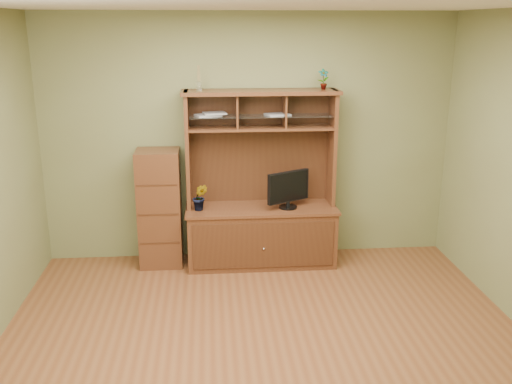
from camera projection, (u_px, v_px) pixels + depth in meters
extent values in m
cube|color=brown|center=(266.00, 345.00, 4.75)|extent=(4.50, 4.00, 0.02)
cube|color=white|center=(268.00, 2.00, 3.98)|extent=(4.50, 4.00, 0.02)
cube|color=#68693E|center=(248.00, 138.00, 6.29)|extent=(4.50, 0.02, 2.70)
cube|color=#68693E|center=(314.00, 318.00, 2.44)|extent=(4.50, 0.02, 2.70)
cube|color=#452513|center=(261.00, 236.00, 6.30)|extent=(1.60, 0.55, 0.62)
cube|color=black|center=(264.00, 246.00, 6.03)|extent=(1.50, 0.01, 0.50)
sphere|color=silver|center=(264.00, 249.00, 6.03)|extent=(0.02, 0.02, 0.02)
cube|color=#452513|center=(261.00, 208.00, 6.21)|extent=(1.64, 0.59, 0.03)
cube|color=#452513|center=(188.00, 150.00, 6.06)|extent=(0.04, 0.35, 1.25)
cube|color=#452513|center=(332.00, 148.00, 6.18)|extent=(0.04, 0.35, 1.25)
cube|color=black|center=(259.00, 146.00, 6.28)|extent=(1.52, 0.02, 1.25)
cube|color=#452513|center=(261.00, 92.00, 5.95)|extent=(1.66, 0.40, 0.04)
cube|color=#452513|center=(261.00, 128.00, 6.06)|extent=(1.52, 0.32, 0.02)
cube|color=#452513|center=(237.00, 111.00, 5.98)|extent=(0.02, 0.31, 0.35)
cube|color=#452513|center=(284.00, 110.00, 6.03)|extent=(0.02, 0.31, 0.35)
cube|color=silver|center=(261.00, 116.00, 6.01)|extent=(1.50, 0.27, 0.01)
cylinder|color=black|center=(288.00, 207.00, 6.17)|extent=(0.20, 0.20, 0.02)
cylinder|color=black|center=(288.00, 203.00, 6.15)|extent=(0.04, 0.04, 0.06)
cube|color=black|center=(288.00, 187.00, 6.10)|extent=(0.47, 0.28, 0.33)
imported|color=#2D531C|center=(200.00, 197.00, 6.05)|extent=(0.18, 0.15, 0.29)
imported|color=#2C6A25|center=(323.00, 79.00, 5.97)|extent=(0.12, 0.09, 0.22)
cylinder|color=silver|center=(199.00, 86.00, 5.88)|extent=(0.05, 0.05, 0.09)
cylinder|color=olive|center=(199.00, 73.00, 5.84)|extent=(0.03, 0.03, 0.17)
cube|color=#A2A3A7|center=(208.00, 115.00, 5.97)|extent=(0.30, 0.26, 0.02)
cube|color=#A2A3A7|center=(215.00, 113.00, 5.97)|extent=(0.26, 0.22, 0.02)
cube|color=#A2A3A7|center=(277.00, 114.00, 6.03)|extent=(0.29, 0.25, 0.02)
cube|color=#452513|center=(160.00, 208.00, 6.18)|extent=(0.46, 0.41, 1.28)
cube|color=black|center=(160.00, 243.00, 6.07)|extent=(0.42, 0.01, 0.02)
cube|color=black|center=(158.00, 214.00, 5.98)|extent=(0.42, 0.01, 0.01)
cube|color=black|center=(157.00, 185.00, 5.89)|extent=(0.42, 0.01, 0.01)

